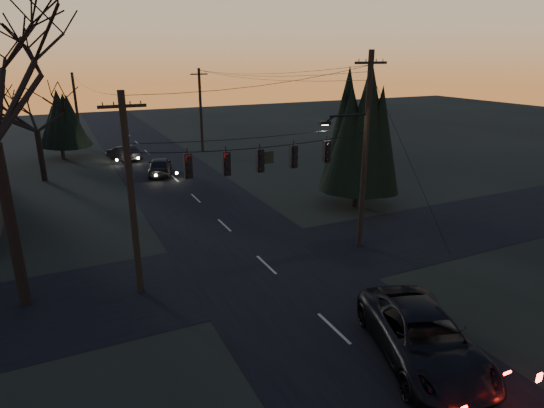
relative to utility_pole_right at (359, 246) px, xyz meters
name	(u,v)px	position (x,y,z in m)	size (l,w,h in m)	color
ground_plane	(407,398)	(-5.50, -10.00, 0.00)	(160.00, 160.00, 0.00)	black
main_road	(204,206)	(-5.50, 10.00, 0.01)	(8.00, 120.00, 0.02)	black
cross_road	(266,265)	(-5.50, 0.00, 0.01)	(60.00, 7.00, 0.02)	black
utility_pole_right	(359,246)	(0.00, 0.00, 0.00)	(5.00, 0.30, 10.00)	black
utility_pole_left	(141,291)	(-11.50, 0.00, 0.00)	(1.80, 0.30, 8.50)	black
utility_pole_far_r	(203,151)	(0.00, 28.00, 0.00)	(1.80, 0.30, 8.50)	black
utility_pole_far_l	(82,147)	(-11.50, 36.00, 0.00)	(0.30, 0.30, 8.00)	black
span_signal_assembly	(261,159)	(-5.74, 0.00, 5.30)	(11.50, 0.44, 1.52)	black
evergreen_right	(359,135)	(3.75, 5.70, 4.85)	(4.62, 4.62, 8.52)	black
bare_tree_dist	(34,111)	(-15.22, 22.04, 5.58)	(7.17, 7.17, 7.99)	black
evergreen_dist	(58,122)	(-13.53, 30.24, 3.59)	(3.99, 3.99, 5.99)	black
suv_near	(423,338)	(-3.84, -8.79, 0.85)	(2.83, 6.14, 1.71)	black
sedan_oncoming_a	(160,166)	(-6.30, 19.73, 0.77)	(1.83, 4.54, 1.55)	black
sedan_oncoming_b	(124,153)	(-8.21, 27.02, 0.71)	(1.49, 4.28, 1.41)	black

